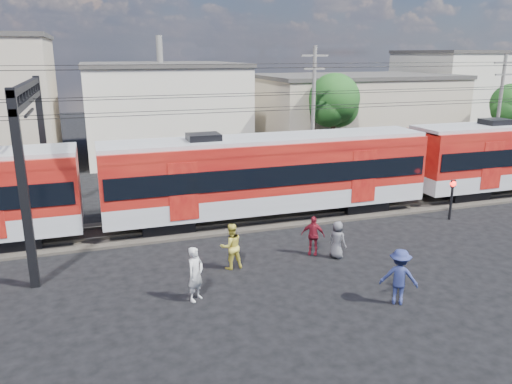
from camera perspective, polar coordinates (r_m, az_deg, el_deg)
ground at (r=18.24m, az=8.60°, el=-10.85°), size 120.00×120.00×0.00m
track_bed at (r=25.05m, az=0.40°, el=-3.03°), size 70.00×3.40×0.12m
rail_near at (r=24.34m, az=0.96°, el=-3.30°), size 70.00×0.12×0.12m
rail_far at (r=25.68m, az=-0.14°, el=-2.27°), size 70.00×0.12×0.12m
commuter_train at (r=24.61m, az=1.89°, el=2.30°), size 50.30×3.08×4.17m
catenary at (r=22.69m, az=-20.92°, el=7.17°), size 70.00×9.30×7.52m
building_midwest at (r=42.09m, az=-10.65°, el=9.35°), size 12.24×12.24×7.30m
building_mideast at (r=44.40m, az=11.12°, el=8.99°), size 16.32×10.20×6.30m
building_east at (r=55.56m, az=22.04°, el=10.49°), size 10.20×10.20×8.30m
utility_pole_mid at (r=32.66m, az=6.56°, el=9.31°), size 1.80×0.24×8.50m
utility_pole_east at (r=39.84m, az=26.03°, el=8.61°), size 1.80×0.24×8.00m
tree_near at (r=36.80m, az=9.11°, el=10.13°), size 3.82×3.64×6.72m
tree_far at (r=44.98m, az=27.16°, el=8.74°), size 3.36×3.12×5.76m
pedestrian_a at (r=17.01m, az=-6.93°, el=-9.28°), size 0.82×0.79×1.89m
pedestrian_b at (r=19.29m, az=-2.86°, el=-6.20°), size 0.96×0.79×1.82m
pedestrian_c at (r=17.33m, az=16.05°, el=-9.28°), size 1.43×1.26×1.92m
pedestrian_d at (r=20.74m, az=6.52°, el=-4.94°), size 1.03×0.85×1.65m
pedestrian_e at (r=20.54m, az=9.27°, el=-5.41°), size 0.80×0.90×1.55m
car_silver at (r=40.09m, az=25.31°, el=3.44°), size 3.82×1.72×1.27m
crossing_signal at (r=26.51m, az=21.50°, el=-0.03°), size 0.30×0.30×2.04m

